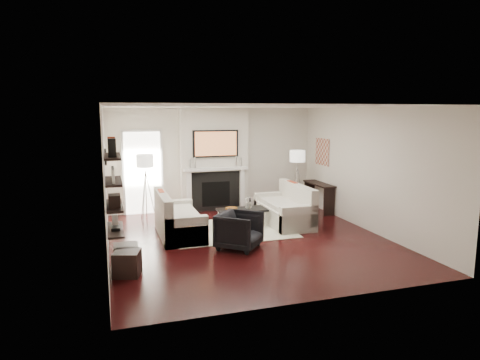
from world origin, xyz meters
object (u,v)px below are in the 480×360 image
object	(u,v)px
loveseat_right_base	(284,215)
lamp_left_shade	(145,161)
loveseat_left_base	(180,226)
armchair	(239,229)
coffee_table	(242,210)
lamp_right_shade	(297,156)
ottoman_near	(126,256)

from	to	relation	value
loveseat_right_base	lamp_left_shade	distance (m)	3.52
loveseat_left_base	loveseat_right_base	xyz separation A→B (m)	(2.48, 0.22, 0.00)
armchair	loveseat_left_base	bearing A→B (deg)	78.94
coffee_table	lamp_right_shade	world-z (taller)	lamp_right_shade
ottoman_near	lamp_right_shade	bearing A→B (deg)	33.78
loveseat_left_base	loveseat_right_base	distance (m)	2.49
loveseat_left_base	lamp_right_shade	size ratio (longest dim) A/B	4.50
coffee_table	ottoman_near	xyz separation A→B (m)	(-2.64, -1.87, -0.20)
lamp_left_shade	coffee_table	bearing A→B (deg)	-31.85
loveseat_right_base	ottoman_near	distance (m)	4.09
lamp_right_shade	loveseat_right_base	bearing A→B (deg)	-126.35
armchair	ottoman_near	bearing A→B (deg)	141.69
loveseat_right_base	loveseat_left_base	bearing A→B (deg)	-174.91
coffee_table	armchair	bearing A→B (deg)	-109.58
loveseat_left_base	armchair	xyz separation A→B (m)	(0.95, -1.19, 0.18)
coffee_table	lamp_left_shade	bearing A→B (deg)	148.15
loveseat_left_base	lamp_right_shade	bearing A→B (deg)	22.70
loveseat_left_base	lamp_left_shade	distance (m)	2.03
loveseat_left_base	armchair	bearing A→B (deg)	-51.37
lamp_right_shade	loveseat_left_base	bearing A→B (deg)	-157.30
loveseat_left_base	lamp_left_shade	size ratio (longest dim) A/B	4.50
loveseat_left_base	armchair	size ratio (longest dim) A/B	2.33
coffee_table	armchair	world-z (taller)	armchair
loveseat_left_base	armchair	distance (m)	1.54
loveseat_right_base	ottoman_near	bearing A→B (deg)	-153.22
lamp_right_shade	ottoman_near	bearing A→B (deg)	-146.22
coffee_table	lamp_right_shade	size ratio (longest dim) A/B	2.75
loveseat_right_base	ottoman_near	size ratio (longest dim) A/B	4.50
lamp_right_shade	ottoman_near	world-z (taller)	lamp_right_shade
lamp_right_shade	ottoman_near	xyz separation A→B (m)	(-4.52, -3.02, -1.25)
lamp_right_shade	coffee_table	bearing A→B (deg)	-148.58
armchair	ottoman_near	world-z (taller)	armchair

